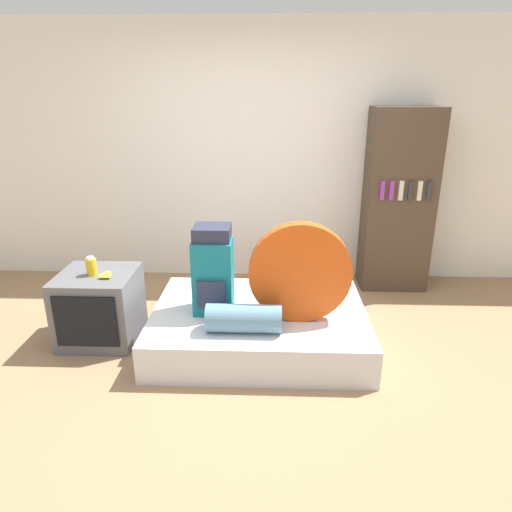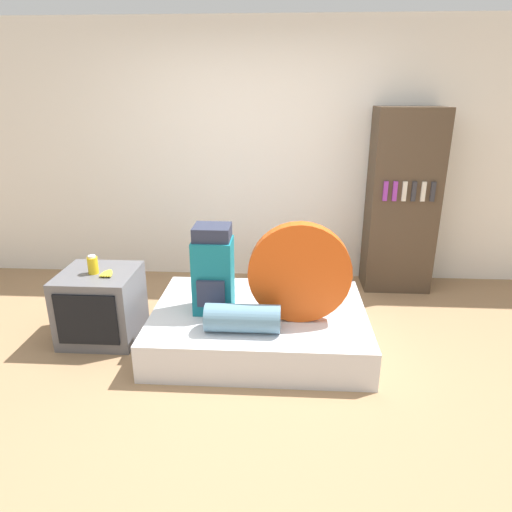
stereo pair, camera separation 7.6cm
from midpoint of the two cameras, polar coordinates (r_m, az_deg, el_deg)
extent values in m
plane|color=#997551|center=(3.36, -1.71, -15.01)|extent=(16.00, 16.00, 0.00)
cube|color=white|center=(4.78, -0.29, 12.44)|extent=(8.00, 0.05, 2.60)
cube|color=silver|center=(3.71, -0.18, -8.68)|extent=(1.68, 1.25, 0.29)
cube|color=#14707F|center=(3.54, -5.97, -2.49)|extent=(0.30, 0.27, 0.58)
cube|color=#282D42|center=(3.43, -6.14, 2.91)|extent=(0.28, 0.25, 0.11)
cube|color=#282D42|center=(3.43, -6.25, -4.79)|extent=(0.21, 0.03, 0.21)
cylinder|color=#D14C14|center=(3.36, 4.88, -2.07)|extent=(0.76, 0.11, 0.76)
cylinder|color=#5B849E|center=(3.29, -2.20, -7.79)|extent=(0.54, 0.21, 0.21)
cube|color=#5B5B60|center=(3.93, -19.46, -5.95)|extent=(0.59, 0.57, 0.57)
cube|color=black|center=(3.68, -21.08, -7.71)|extent=(0.47, 0.02, 0.41)
cylinder|color=gold|center=(3.78, -20.42, -1.27)|extent=(0.08, 0.08, 0.13)
cylinder|color=white|center=(3.76, -20.56, -0.21)|extent=(0.06, 0.06, 0.02)
ellipsoid|color=yellow|center=(3.74, -19.00, -2.20)|extent=(0.07, 0.14, 0.03)
ellipsoid|color=yellow|center=(3.73, -18.86, -2.21)|extent=(0.05, 0.14, 0.03)
ellipsoid|color=yellow|center=(3.73, -18.72, -2.21)|extent=(0.03, 0.14, 0.03)
ellipsoid|color=yellow|center=(3.73, -18.58, -2.21)|extent=(0.05, 0.14, 0.03)
ellipsoid|color=yellow|center=(3.72, -18.44, -2.22)|extent=(0.07, 0.14, 0.03)
cube|color=#473828|center=(4.74, 16.92, 6.55)|extent=(0.65, 0.39, 1.79)
cube|color=purple|center=(4.46, 15.04, 7.91)|extent=(0.04, 0.02, 0.18)
cube|color=purple|center=(4.48, 16.13, 7.86)|extent=(0.04, 0.02, 0.18)
cube|color=beige|center=(4.51, 17.21, 7.81)|extent=(0.04, 0.02, 0.18)
cube|color=#2D2D33|center=(4.53, 18.27, 7.76)|extent=(0.04, 0.02, 0.18)
cube|color=beige|center=(4.55, 19.33, 7.70)|extent=(0.04, 0.02, 0.18)
cube|color=#2D2D33|center=(4.58, 20.37, 7.64)|extent=(0.04, 0.02, 0.18)
camera|label=1|loc=(0.04, -90.62, -0.23)|focal=32.00mm
camera|label=2|loc=(0.04, 89.38, 0.23)|focal=32.00mm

